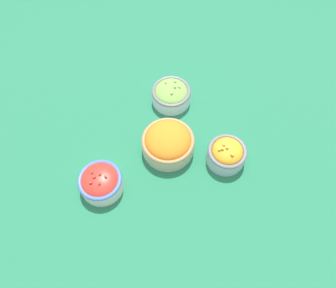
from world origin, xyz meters
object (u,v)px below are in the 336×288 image
bowl_squash (227,154)px  bowl_cherry_tomatoes (101,182)px  bowl_carrots (168,144)px  bowl_lettuce (171,94)px

bowl_squash → bowl_cherry_tomatoes: bowl_squash is taller
bowl_carrots → bowl_cherry_tomatoes: bearing=-4.1°
bowl_squash → bowl_cherry_tomatoes: size_ratio=0.93×
bowl_squash → bowl_carrots: (0.12, -0.12, 0.00)m
bowl_lettuce → bowl_cherry_tomatoes: size_ratio=1.03×
bowl_carrots → bowl_lettuce: bearing=-129.7°
bowl_lettuce → bowl_squash: bearing=90.0°
bowl_cherry_tomatoes → bowl_lettuce: bearing=-159.0°
bowl_squash → bowl_cherry_tomatoes: 0.36m
bowl_squash → bowl_carrots: bearing=-45.7°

